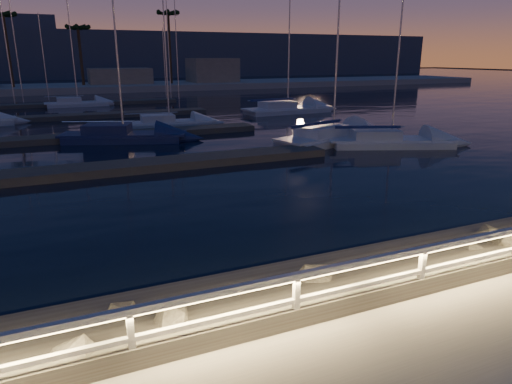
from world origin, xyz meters
TOP-DOWN VIEW (x-y plane):
  - ground at (0.00, 0.00)m, footprint 400.00×400.00m
  - harbor_water at (0.00, 31.22)m, footprint 400.00×440.00m
  - guard_rail at (-0.07, -0.00)m, footprint 44.11×0.12m
  - floating_docks at (0.00, 32.50)m, footprint 22.00×36.00m
  - far_shore at (-0.12, 74.05)m, footprint 160.00×14.00m
  - palm_left at (-8.00, 72.00)m, footprint 3.00×3.00m
  - palm_center at (2.00, 73.00)m, footprint 3.00×3.00m
  - palm_right at (16.00, 72.00)m, footprint 3.00×3.00m
  - sailboat_c at (1.09, 24.52)m, footprint 8.35×4.93m
  - sailboat_d at (13.72, 18.69)m, footprint 9.29×5.31m
  - sailboat_g at (5.35, 29.48)m, footprint 7.18×2.54m
  - sailboat_h at (16.20, 16.01)m, footprint 8.17×4.97m
  - sailboat_k at (-0.42, 49.19)m, footprint 7.07×2.29m
  - sailboat_l at (18.31, 34.09)m, footprint 9.36×3.33m

SIDE VIEW (x-z plane):
  - harbor_water at x=0.00m, z-range -1.27..-0.67m
  - floating_docks at x=0.00m, z-range -0.60..-0.20m
  - sailboat_k at x=-0.42m, z-range -6.15..5.73m
  - sailboat_g at x=5.35m, z-range -6.19..5.78m
  - sailboat_h at x=16.20m, z-range -6.90..6.51m
  - sailboat_c at x=1.09m, z-range -7.03..6.69m
  - sailboat_d at x=13.72m, z-range -7.75..7.43m
  - sailboat_l at x=18.31m, z-range -7.93..7.62m
  - ground at x=0.00m, z-range 0.00..0.00m
  - far_shore at x=-0.12m, z-range -2.31..2.89m
  - guard_rail at x=-0.07m, z-range 0.24..1.30m
  - palm_center at x=2.00m, z-range 3.93..13.63m
  - palm_left at x=-8.00m, z-range 4.54..15.74m
  - palm_right at x=16.00m, z-range 4.93..17.13m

